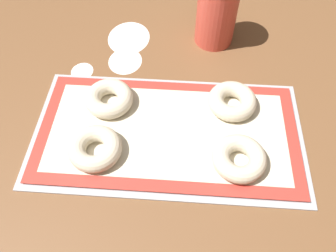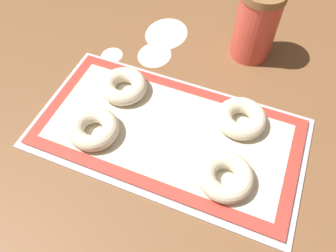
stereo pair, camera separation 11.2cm
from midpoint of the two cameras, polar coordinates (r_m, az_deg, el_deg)
ground_plane at (r=0.63m, az=-3.67°, el=-3.56°), size 2.80×2.80×0.00m
baking_tray at (r=0.64m, az=-4.95°, el=-1.83°), size 0.53×0.28×0.01m
baking_mat at (r=0.64m, az=-4.98°, el=-1.56°), size 0.50×0.26×0.00m
bagel_front_left at (r=0.62m, az=-17.65°, el=-4.42°), size 0.10×0.10×0.03m
bagel_front_right at (r=0.59m, az=7.08°, el=-6.36°), size 0.10×0.10×0.03m
bagel_back_left at (r=0.68m, az=-14.87°, el=4.08°), size 0.10×0.10×0.03m
bagel_back_right at (r=0.66m, az=6.47°, el=3.73°), size 0.10×0.10×0.03m
flour_canister at (r=0.78m, az=4.35°, el=19.07°), size 0.10×0.10×0.16m
flour_patch_near at (r=0.85m, az=-10.73°, el=14.56°), size 0.10×0.12×0.00m
flour_patch_far at (r=0.79m, az=-18.76°, el=8.63°), size 0.05×0.05×0.00m
flour_patch_side at (r=0.79m, az=-11.59°, el=10.65°), size 0.08×0.09×0.00m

